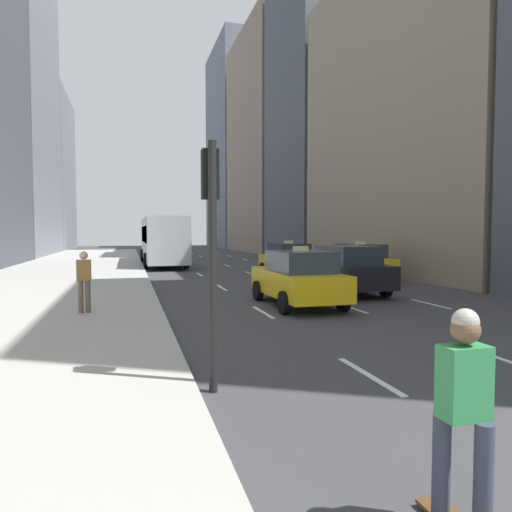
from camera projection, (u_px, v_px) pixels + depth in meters
name	position (u px, v px, depth m)	size (l,w,h in m)	color
sidewalk_left	(67.00, 275.00, 23.77)	(8.00, 66.00, 0.15)	#ADAAA3
lane_markings	(265.00, 279.00, 22.52)	(5.72, 56.00, 0.01)	white
building_row_right	(301.00, 118.00, 42.96)	(6.00, 76.97, 30.41)	#4C515B
taxi_lead	(287.00, 260.00, 23.52)	(2.02, 4.40, 1.87)	yellow
taxi_second	(359.00, 262.00, 22.00)	(2.02, 4.40, 1.87)	yellow
taxi_third	(298.00, 278.00, 14.24)	(2.02, 4.40, 1.87)	yellow
sedan_black_near	(345.00, 269.00, 17.30)	(2.02, 4.82, 1.79)	black
city_bus	(162.00, 239.00, 31.82)	(2.80, 11.61, 3.25)	#B7BCC1
skateboarder	(463.00, 411.00, 3.45)	(0.36, 0.80, 1.75)	brown
pedestrian_far_walking	(84.00, 279.00, 12.18)	(0.36, 0.22, 1.65)	brown
traffic_light_pole	(211.00, 225.00, 6.56)	(0.24, 0.42, 3.60)	black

